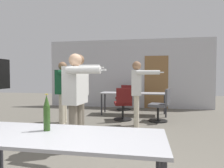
{
  "coord_description": "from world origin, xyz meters",
  "views": [
    {
      "loc": [
        0.74,
        -1.5,
        1.27
      ],
      "look_at": [
        0.02,
        2.65,
        1.1
      ],
      "focal_mm": 32.0,
      "sensor_mm": 36.0,
      "label": 1
    }
  ],
  "objects_px": {
    "person_center_tall": "(137,87)",
    "office_chair_far_right": "(125,98)",
    "office_chair_far_left": "(123,105)",
    "person_left_plaid": "(63,87)",
    "office_chair_mid_tucked": "(161,106)",
    "beer_bottle": "(47,113)",
    "drink_cup": "(133,91)",
    "person_near_casual": "(80,86)",
    "person_far_watching": "(76,93)"
  },
  "relations": [
    {
      "from": "person_center_tall",
      "to": "office_chair_far_right",
      "type": "height_order",
      "value": "person_center_tall"
    },
    {
      "from": "office_chair_far_left",
      "to": "person_left_plaid",
      "type": "bearing_deg",
      "value": -173.66
    },
    {
      "from": "office_chair_mid_tucked",
      "to": "beer_bottle",
      "type": "relative_size",
      "value": 2.46
    },
    {
      "from": "person_left_plaid",
      "to": "office_chair_far_left",
      "type": "xyz_separation_m",
      "value": [
        1.53,
        0.62,
        -0.54
      ]
    },
    {
      "from": "office_chair_far_right",
      "to": "office_chair_mid_tucked",
      "type": "bearing_deg",
      "value": 142.67
    },
    {
      "from": "beer_bottle",
      "to": "drink_cup",
      "type": "xyz_separation_m",
      "value": [
        0.53,
        4.67,
        -0.12
      ]
    },
    {
      "from": "person_near_casual",
      "to": "beer_bottle",
      "type": "xyz_separation_m",
      "value": [
        0.46,
        -2.31,
        -0.14
      ]
    },
    {
      "from": "person_near_casual",
      "to": "drink_cup",
      "type": "distance_m",
      "value": 2.57
    },
    {
      "from": "office_chair_mid_tucked",
      "to": "office_chair_far_right",
      "type": "bearing_deg",
      "value": 49.97
    },
    {
      "from": "person_center_tall",
      "to": "beer_bottle",
      "type": "height_order",
      "value": "person_center_tall"
    },
    {
      "from": "person_near_casual",
      "to": "drink_cup",
      "type": "relative_size",
      "value": 14.97
    },
    {
      "from": "office_chair_far_right",
      "to": "beer_bottle",
      "type": "distance_m",
      "value": 5.63
    },
    {
      "from": "person_center_tall",
      "to": "office_chair_mid_tucked",
      "type": "distance_m",
      "value": 1.07
    },
    {
      "from": "person_center_tall",
      "to": "person_near_casual",
      "type": "bearing_deg",
      "value": -57.01
    },
    {
      "from": "person_far_watching",
      "to": "beer_bottle",
      "type": "relative_size",
      "value": 4.45
    },
    {
      "from": "person_near_casual",
      "to": "office_chair_far_left",
      "type": "relative_size",
      "value": 1.85
    },
    {
      "from": "drink_cup",
      "to": "person_left_plaid",
      "type": "bearing_deg",
      "value": -139.21
    },
    {
      "from": "person_far_watching",
      "to": "person_center_tall",
      "type": "xyz_separation_m",
      "value": [
        0.94,
        1.77,
        0.0
      ]
    },
    {
      "from": "person_near_casual",
      "to": "person_far_watching",
      "type": "bearing_deg",
      "value": 21.65
    },
    {
      "from": "person_center_tall",
      "to": "drink_cup",
      "type": "relative_size",
      "value": 14.09
    },
    {
      "from": "person_far_watching",
      "to": "office_chair_far_left",
      "type": "xyz_separation_m",
      "value": [
        0.52,
        2.4,
        -0.54
      ]
    },
    {
      "from": "person_far_watching",
      "to": "person_near_casual",
      "type": "xyz_separation_m",
      "value": [
        -0.26,
        0.93,
        0.06
      ]
    },
    {
      "from": "person_far_watching",
      "to": "office_chair_far_left",
      "type": "bearing_deg",
      "value": 173.49
    },
    {
      "from": "office_chair_mid_tucked",
      "to": "office_chair_far_left",
      "type": "bearing_deg",
      "value": 107.91
    },
    {
      "from": "person_left_plaid",
      "to": "drink_cup",
      "type": "height_order",
      "value": "person_left_plaid"
    },
    {
      "from": "person_left_plaid",
      "to": "beer_bottle",
      "type": "xyz_separation_m",
      "value": [
        1.21,
        -3.16,
        -0.08
      ]
    },
    {
      "from": "person_left_plaid",
      "to": "person_center_tall",
      "type": "relative_size",
      "value": 1.01
    },
    {
      "from": "office_chair_far_left",
      "to": "office_chair_mid_tucked",
      "type": "relative_size",
      "value": 1.03
    },
    {
      "from": "person_center_tall",
      "to": "person_far_watching",
      "type": "bearing_deg",
      "value": -29.85
    },
    {
      "from": "person_far_watching",
      "to": "office_chair_far_right",
      "type": "distance_m",
      "value": 4.28
    },
    {
      "from": "drink_cup",
      "to": "office_chair_mid_tucked",
      "type": "bearing_deg",
      "value": -45.41
    },
    {
      "from": "person_near_casual",
      "to": "office_chair_far_right",
      "type": "height_order",
      "value": "person_near_casual"
    },
    {
      "from": "person_center_tall",
      "to": "person_near_casual",
      "type": "height_order",
      "value": "person_near_casual"
    },
    {
      "from": "person_left_plaid",
      "to": "person_center_tall",
      "type": "bearing_deg",
      "value": 84.97
    },
    {
      "from": "office_chair_mid_tucked",
      "to": "drink_cup",
      "type": "height_order",
      "value": "office_chair_mid_tucked"
    },
    {
      "from": "person_near_casual",
      "to": "office_chair_mid_tucked",
      "type": "height_order",
      "value": "person_near_casual"
    },
    {
      "from": "person_left_plaid",
      "to": "person_near_casual",
      "type": "distance_m",
      "value": 1.14
    },
    {
      "from": "person_center_tall",
      "to": "office_chair_mid_tucked",
      "type": "relative_size",
      "value": 1.79
    },
    {
      "from": "person_far_watching",
      "to": "person_center_tall",
      "type": "distance_m",
      "value": 2.01
    },
    {
      "from": "drink_cup",
      "to": "office_chair_far_left",
      "type": "bearing_deg",
      "value": -103.25
    },
    {
      "from": "office_chair_far_right",
      "to": "drink_cup",
      "type": "height_order",
      "value": "office_chair_far_right"
    },
    {
      "from": "person_far_watching",
      "to": "person_near_casual",
      "type": "distance_m",
      "value": 0.97
    },
    {
      "from": "office_chair_far_left",
      "to": "office_chair_mid_tucked",
      "type": "height_order",
      "value": "office_chair_far_left"
    },
    {
      "from": "person_left_plaid",
      "to": "office_chair_far_left",
      "type": "bearing_deg",
      "value": 107.14
    },
    {
      "from": "person_center_tall",
      "to": "office_chair_mid_tucked",
      "type": "xyz_separation_m",
      "value": [
        0.62,
        0.66,
        -0.56
      ]
    },
    {
      "from": "person_center_tall",
      "to": "office_chair_far_left",
      "type": "bearing_deg",
      "value": -147.7
    },
    {
      "from": "person_center_tall",
      "to": "drink_cup",
      "type": "xyz_separation_m",
      "value": [
        -0.22,
        1.51,
        -0.2
      ]
    },
    {
      "from": "person_far_watching",
      "to": "person_near_casual",
      "type": "relative_size",
      "value": 0.95
    },
    {
      "from": "person_center_tall",
      "to": "office_chair_far_left",
      "type": "xyz_separation_m",
      "value": [
        -0.42,
        0.63,
        -0.54
      ]
    },
    {
      "from": "person_near_casual",
      "to": "beer_bottle",
      "type": "distance_m",
      "value": 2.36
    }
  ]
}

